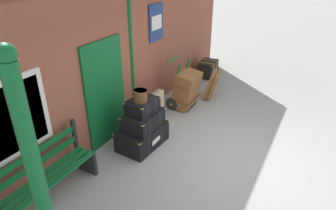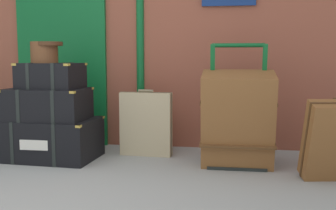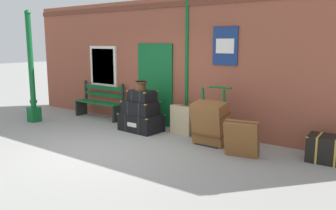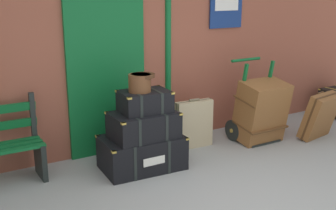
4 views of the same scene
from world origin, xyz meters
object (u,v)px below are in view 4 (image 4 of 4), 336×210
at_px(round_hatbox, 140,82).
at_px(large_brown_trunk, 261,111).
at_px(steamer_trunk_base, 142,152).
at_px(porters_trolley, 252,121).
at_px(suitcase_umber, 194,124).
at_px(steamer_trunk_top, 145,101).
at_px(suitcase_charcoal, 320,116).
at_px(steamer_trunk_middle, 144,125).

distance_m(round_hatbox, large_brown_trunk, 2.07).
distance_m(steamer_trunk_base, large_brown_trunk, 1.97).
height_order(porters_trolley, suitcase_umber, porters_trolley).
distance_m(round_hatbox, suitcase_umber, 1.30).
xyz_separation_m(steamer_trunk_top, porters_trolley, (1.90, 0.13, -0.60)).
relative_size(steamer_trunk_base, suitcase_umber, 1.45).
bearing_deg(steamer_trunk_base, large_brown_trunk, -1.31).
bearing_deg(suitcase_charcoal, porters_trolley, 148.91).
distance_m(round_hatbox, porters_trolley, 2.14).
bearing_deg(steamer_trunk_base, suitcase_umber, 16.14).
relative_size(steamer_trunk_top, suitcase_umber, 0.89).
height_order(porters_trolley, suitcase_charcoal, porters_trolley).
height_order(steamer_trunk_top, large_brown_trunk, steamer_trunk_top).
height_order(steamer_trunk_base, porters_trolley, porters_trolley).
xyz_separation_m(round_hatbox, large_brown_trunk, (1.96, -0.05, -0.65)).
bearing_deg(large_brown_trunk, suitcase_charcoal, -22.01).
xyz_separation_m(steamer_trunk_base, steamer_trunk_middle, (0.01, -0.03, 0.37)).
relative_size(round_hatbox, porters_trolley, 0.27).
bearing_deg(steamer_trunk_middle, porters_trolley, 4.60).
height_order(round_hatbox, suitcase_charcoal, round_hatbox).
bearing_deg(round_hatbox, suitcase_charcoal, -7.99).
bearing_deg(steamer_trunk_top, large_brown_trunk, -1.35).
bearing_deg(suitcase_charcoal, steamer_trunk_middle, 172.52).
height_order(steamer_trunk_top, suitcase_umber, steamer_trunk_top).
xyz_separation_m(round_hatbox, suitcase_charcoal, (2.83, -0.40, -0.77)).
height_order(steamer_trunk_middle, porters_trolley, porters_trolley).
bearing_deg(large_brown_trunk, steamer_trunk_base, 178.69).
xyz_separation_m(large_brown_trunk, suitcase_umber, (-0.97, 0.33, -0.13)).
distance_m(steamer_trunk_base, porters_trolley, 1.96).
bearing_deg(suitcase_charcoal, round_hatbox, 172.01).
bearing_deg(suitcase_umber, steamer_trunk_top, -163.04).
distance_m(steamer_trunk_top, suitcase_umber, 1.11).
bearing_deg(porters_trolley, large_brown_trunk, -90.00).
xyz_separation_m(steamer_trunk_top, suitcase_umber, (0.94, 0.29, -0.53)).
bearing_deg(steamer_trunk_base, steamer_trunk_top, -0.05).
height_order(steamer_trunk_top, suitcase_charcoal, steamer_trunk_top).
bearing_deg(steamer_trunk_base, suitcase_charcoal, -8.00).
xyz_separation_m(porters_trolley, large_brown_trunk, (0.00, -0.17, 0.20)).
bearing_deg(suitcase_umber, suitcase_charcoal, -20.37).
distance_m(steamer_trunk_top, round_hatbox, 0.26).
distance_m(steamer_trunk_top, porters_trolley, 2.00).
bearing_deg(porters_trolley, suitcase_umber, 170.76).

